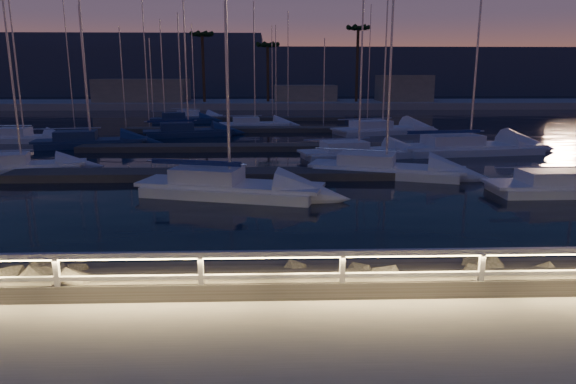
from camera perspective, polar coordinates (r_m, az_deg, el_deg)
name	(u,v)px	position (r m, az deg, el deg)	size (l,w,h in m)	color
ground	(155,299)	(11.51, -14.58, -11.47)	(400.00, 400.00, 0.00)	#AEA79D
harbor_water	(241,145)	(41.89, -5.29, 5.18)	(400.00, 440.00, 0.60)	black
guard_rail	(149,265)	(11.23, -15.15, -7.85)	(44.11, 0.12, 1.06)	silver
riprap	(456,279)	(13.30, 18.20, -9.15)	(29.08, 3.35, 1.48)	#645E56
floating_docks	(241,137)	(43.08, -5.21, 6.16)	(22.00, 36.00, 0.40)	#5F594F
far_shore	(255,102)	(84.41, -3.69, 9.98)	(160.00, 14.00, 5.20)	#AEA79D
palm_left	(202,37)	(83.06, -9.51, 16.58)	(3.00, 3.00, 11.20)	#4E3B24
palm_center	(268,47)	(83.31, -2.28, 15.80)	(3.00, 3.00, 9.70)	#4E3B24
palm_right	(358,32)	(83.55, 7.80, 17.23)	(3.00, 3.00, 12.20)	#4E3B24
distant_hills	(180,74)	(145.99, -11.86, 12.74)	(230.00, 37.50, 18.00)	#364053
sailboat_a	(19,166)	(31.55, -27.75, 2.61)	(6.69, 3.57, 11.05)	silver
sailboat_b	(225,186)	(22.88, -7.00, 0.71)	(8.47, 4.40, 13.90)	silver
sailboat_c	(382,168)	(27.72, 10.38, 2.68)	(8.31, 4.77, 13.63)	silver
sailboat_d	(571,185)	(26.44, 28.89, 0.72)	(7.95, 2.53, 13.34)	silver
sailboat_e	(22,137)	(45.79, -27.44, 5.45)	(6.97, 2.40, 11.76)	silver
sailboat_f	(88,141)	(40.80, -21.34, 5.29)	(8.25, 3.83, 13.57)	navy
sailboat_g	(356,152)	(33.31, 7.52, 4.47)	(7.99, 3.97, 13.08)	silver
sailboat_h	(466,147)	(36.92, 19.15, 4.78)	(10.37, 4.48, 16.99)	silver
sailboat_j	(186,131)	(45.64, -11.24, 6.64)	(7.93, 4.08, 13.02)	navy
sailboat_k	(253,124)	(52.31, -3.89, 7.60)	(7.37, 3.05, 12.14)	silver
sailboat_l	(380,129)	(47.25, 10.18, 6.91)	(9.62, 5.49, 15.72)	silver
sailboat_m	(180,119)	(58.28, -11.86, 7.94)	(7.03, 2.90, 11.70)	navy
sailboat_n	(194,116)	(63.49, -10.45, 8.36)	(6.72, 3.57, 11.03)	silver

